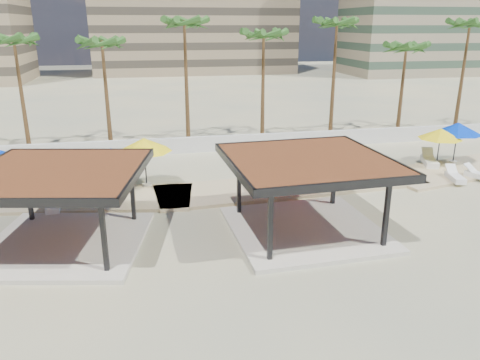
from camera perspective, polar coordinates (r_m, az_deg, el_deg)
The scene contains 21 objects.
ground at distance 21.09m, azimuth 7.00°, elevation -7.40°, with size 200.00×200.00×0.00m, color #CEBC88.
promenade at distance 28.40m, azimuth 6.02°, elevation -0.31°, with size 44.45×7.97×0.24m.
boundary_wall at distance 35.56m, azimuth -1.04°, elevation 4.54°, with size 56.00×0.30×1.20m, color silver.
pavilion_central at distance 21.30m, azimuth 8.18°, elevation -0.98°, with size 7.34×7.34×3.57m.
pavilion_west at distance 21.11m, azimuth -21.07°, elevation -2.43°, with size 8.05×8.05×3.47m.
umbrella_b at distance 27.28m, azimuth -11.61°, elevation 4.22°, with size 3.56×3.56×2.84m.
umbrella_c at distance 25.95m, azimuth 6.99°, elevation 3.36°, with size 3.77×3.77×2.64m.
umbrella_d at distance 34.58m, azimuth 25.03°, elevation 5.73°, with size 3.63×3.63×2.76m.
umbrella_e at distance 33.43m, azimuth 23.26°, elevation 5.20°, with size 3.03×3.03×2.52m.
umbrella_f at distance 27.01m, azimuth -15.44°, elevation 3.07°, with size 3.44×3.44×2.46m.
lounger_a at distance 25.83m, azimuth -21.79°, elevation -2.81°, with size 0.84×2.06×0.76m.
lounger_b at distance 31.20m, azimuth 24.74°, elevation 0.35°, with size 1.05×2.03×0.73m.
lounger_c at distance 32.22m, azimuth 27.21°, elevation 0.53°, with size 1.37×2.03×0.74m.
lounger_d at distance 33.99m, azimuth 22.09°, elevation 2.16°, with size 1.56×2.49×0.90m.
palm_b at distance 37.70m, azimuth -25.81°, elevation 14.62°, with size 3.00×3.00×8.92m.
palm_c at distance 36.18m, azimuth -16.44°, elevation 15.25°, with size 3.00×3.00×8.71m.
palm_d at distance 36.99m, azimuth -6.79°, elevation 17.91°, with size 3.00×3.00×10.09m.
palm_e at distance 37.52m, azimuth 2.90°, elevation 16.76°, with size 3.00×3.00×9.21m.
palm_f at distance 39.60m, azimuth 11.71°, elevation 17.66°, with size 3.00×3.00×10.06m.
palm_g at distance 41.98m, azimuth 19.58°, elevation 14.62°, with size 3.00×3.00×8.18m.
palm_h at distance 45.75m, azimuth 26.17°, elevation 16.23°, with size 3.00×3.00×10.00m.
Camera 1 is at (-6.26, -17.94, 9.15)m, focal length 35.00 mm.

